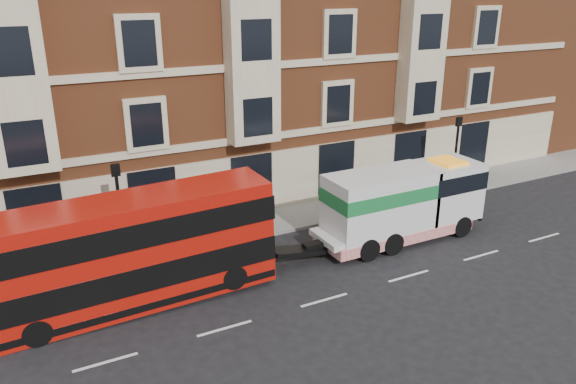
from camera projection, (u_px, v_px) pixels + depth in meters
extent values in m
plane|color=black|center=(324.00, 300.00, 21.07)|extent=(120.00, 120.00, 0.00)
cube|color=slate|center=(245.00, 227.00, 27.27)|extent=(90.00, 3.00, 0.15)
cube|color=brown|center=(194.00, 26.00, 30.62)|extent=(45.00, 12.00, 18.00)
cylinder|color=black|center=(121.00, 219.00, 22.87)|extent=(0.14, 0.14, 4.00)
cube|color=black|center=(115.00, 170.00, 22.14)|extent=(0.35, 0.15, 0.50)
cylinder|color=black|center=(455.00, 159.00, 30.67)|extent=(0.14, 0.14, 4.00)
cube|color=black|center=(459.00, 122.00, 29.94)|extent=(0.35, 0.15, 0.50)
cube|color=#AD1209|center=(132.00, 252.00, 20.07)|extent=(10.23, 2.28, 4.02)
cube|color=black|center=(134.00, 267.00, 20.27)|extent=(10.27, 2.34, 0.96)
cube|color=black|center=(129.00, 225.00, 19.70)|extent=(10.27, 2.34, 0.91)
cylinder|color=black|center=(37.00, 333.00, 18.29)|extent=(0.95, 0.29, 0.95)
cylinder|color=black|center=(32.00, 303.00, 20.00)|extent=(0.95, 0.29, 0.95)
cylinder|color=black|center=(234.00, 277.00, 21.20)|extent=(0.95, 0.29, 0.95)
cylinder|color=black|center=(215.00, 255.00, 22.91)|extent=(0.95, 0.29, 0.95)
cube|color=silver|center=(398.00, 223.00, 25.71)|extent=(8.22, 2.10, 0.27)
cube|color=silver|center=(445.00, 189.00, 26.44)|extent=(2.92, 2.28, 2.65)
cube|color=silver|center=(380.00, 202.00, 24.81)|extent=(4.93, 2.28, 2.65)
cube|color=#186E34|center=(381.00, 192.00, 24.65)|extent=(4.98, 2.32, 0.64)
cube|color=red|center=(394.00, 230.00, 25.74)|extent=(7.31, 2.34, 0.50)
cylinder|color=black|center=(461.00, 226.00, 26.24)|extent=(1.00, 0.32, 1.00)
cylinder|color=black|center=(432.00, 211.00, 27.96)|extent=(1.00, 0.32, 1.00)
cylinder|color=black|center=(392.00, 244.00, 24.50)|extent=(1.00, 0.37, 1.00)
cylinder|color=black|center=(365.00, 227.00, 26.22)|extent=(1.00, 0.37, 1.00)
cylinder|color=black|center=(368.00, 250.00, 23.95)|extent=(1.00, 0.37, 1.00)
cylinder|color=black|center=(342.00, 232.00, 25.67)|extent=(1.00, 0.37, 1.00)
imported|color=#16242D|center=(97.00, 244.00, 23.44)|extent=(0.69, 0.63, 1.59)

